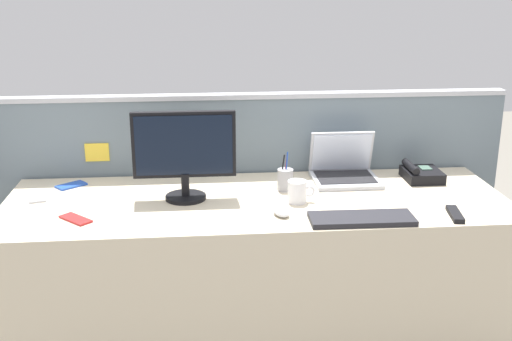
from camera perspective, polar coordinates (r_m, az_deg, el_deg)
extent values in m
cube|color=beige|center=(3.01, 0.09, -9.33)|extent=(2.26, 0.78, 0.75)
cube|color=slate|center=(3.33, -0.60, -3.10)|extent=(2.62, 0.06, 1.13)
cube|color=#B7BAC1|center=(3.17, -0.64, 6.70)|extent=(2.62, 0.07, 0.02)
cube|color=pink|center=(3.27, 6.04, 1.02)|extent=(0.07, 0.01, 0.09)
cube|color=yellow|center=(3.23, -14.04, 1.59)|extent=(0.12, 0.01, 0.09)
cylinder|color=black|center=(2.88, -6.31, -2.38)|extent=(0.18, 0.18, 0.02)
cylinder|color=black|center=(2.86, -6.35, -1.27)|extent=(0.04, 0.04, 0.10)
cube|color=black|center=(2.82, -6.47, 2.33)|extent=(0.46, 0.03, 0.30)
cube|color=black|center=(2.80, -6.47, 2.25)|extent=(0.43, 0.01, 0.27)
cube|color=#B2B5BC|center=(3.12, 8.00, -0.83)|extent=(0.31, 0.28, 0.02)
cube|color=black|center=(3.13, 7.97, -0.58)|extent=(0.27, 0.21, 0.00)
cube|color=#B2B5BC|center=(3.19, 7.65, 1.73)|extent=(0.31, 0.07, 0.21)
cube|color=silver|center=(3.18, 7.68, 1.64)|extent=(0.29, 0.06, 0.19)
cube|color=black|center=(3.22, 14.65, -0.38)|extent=(0.17, 0.19, 0.05)
cube|color=#4C6B5B|center=(3.24, 14.91, 0.23)|extent=(0.05, 0.07, 0.01)
cylinder|color=black|center=(3.19, 13.69, 0.34)|extent=(0.04, 0.17, 0.04)
cube|color=#232328|center=(2.65, 9.45, -4.28)|extent=(0.43, 0.16, 0.02)
ellipsoid|color=silver|center=(2.67, 2.28, -3.73)|extent=(0.09, 0.11, 0.03)
cylinder|color=#99999E|center=(2.96, 2.63, -0.83)|extent=(0.07, 0.07, 0.10)
cylinder|color=blue|center=(2.95, 2.74, 0.32)|extent=(0.02, 0.02, 0.14)
cylinder|color=black|center=(2.95, 2.39, 0.20)|extent=(0.02, 0.02, 0.13)
cylinder|color=red|center=(2.95, 2.69, 0.28)|extent=(0.02, 0.02, 0.14)
cube|color=#B22323|center=(2.73, -15.85, -4.21)|extent=(0.15, 0.15, 0.01)
cube|color=#B7BAC1|center=(3.04, -19.05, -2.26)|extent=(0.11, 0.16, 0.01)
cube|color=blue|center=(3.15, -16.22, -1.29)|extent=(0.15, 0.14, 0.01)
cube|color=black|center=(2.79, 17.40, -3.75)|extent=(0.07, 0.17, 0.02)
cylinder|color=white|center=(2.81, 3.70, -1.90)|extent=(0.08, 0.08, 0.10)
torus|color=white|center=(2.82, 4.79, -1.87)|extent=(0.05, 0.01, 0.05)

